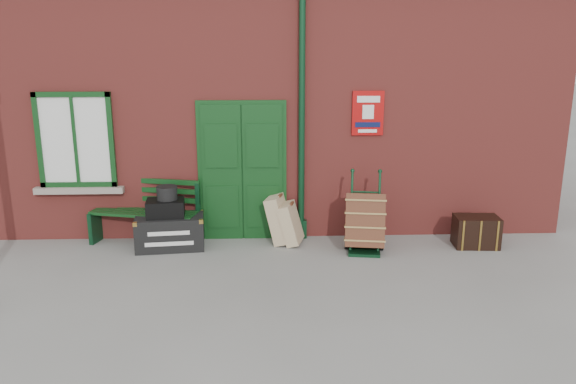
{
  "coord_description": "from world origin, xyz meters",
  "views": [
    {
      "loc": [
        0.09,
        -7.36,
        3.07
      ],
      "look_at": [
        0.4,
        0.6,
        1.0
      ],
      "focal_mm": 35.0,
      "sensor_mm": 36.0,
      "label": 1
    }
  ],
  "objects_px": {
    "porter_trolley": "(365,221)",
    "dark_trunk": "(476,231)",
    "bench": "(146,210)",
    "houdini_trunk": "(170,232)"
  },
  "relations": [
    {
      "from": "bench",
      "to": "dark_trunk",
      "type": "relative_size",
      "value": 2.64
    },
    {
      "from": "porter_trolley",
      "to": "bench",
      "type": "bearing_deg",
      "value": 179.84
    },
    {
      "from": "porter_trolley",
      "to": "dark_trunk",
      "type": "height_order",
      "value": "porter_trolley"
    },
    {
      "from": "houdini_trunk",
      "to": "porter_trolley",
      "type": "height_order",
      "value": "porter_trolley"
    },
    {
      "from": "porter_trolley",
      "to": "dark_trunk",
      "type": "relative_size",
      "value": 1.81
    },
    {
      "from": "porter_trolley",
      "to": "dark_trunk",
      "type": "distance_m",
      "value": 1.81
    },
    {
      "from": "porter_trolley",
      "to": "houdini_trunk",
      "type": "bearing_deg",
      "value": -175.75
    },
    {
      "from": "houdini_trunk",
      "to": "bench",
      "type": "bearing_deg",
      "value": 138.08
    },
    {
      "from": "bench",
      "to": "porter_trolley",
      "type": "xyz_separation_m",
      "value": [
        3.43,
        -0.53,
        -0.06
      ]
    },
    {
      "from": "bench",
      "to": "porter_trolley",
      "type": "bearing_deg",
      "value": 4.73
    }
  ]
}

